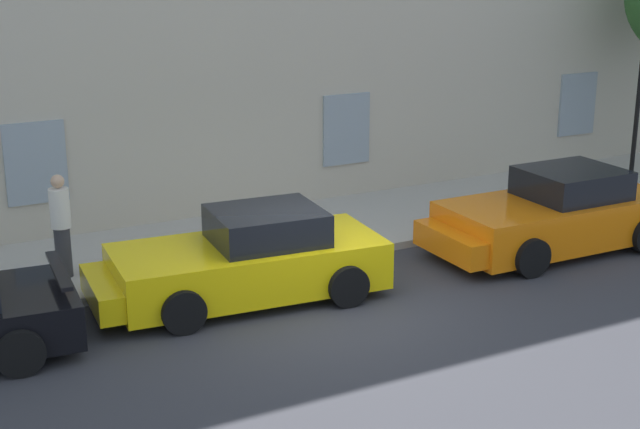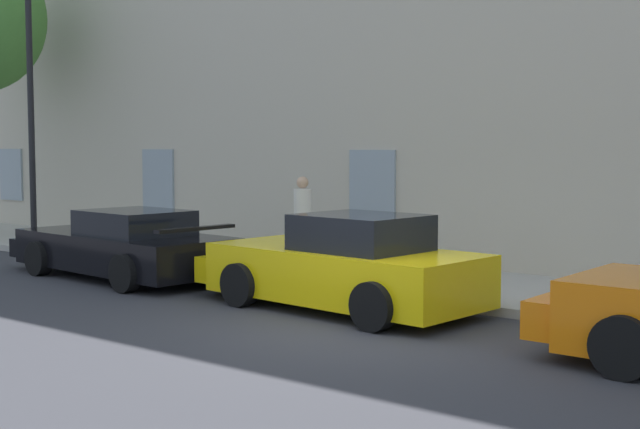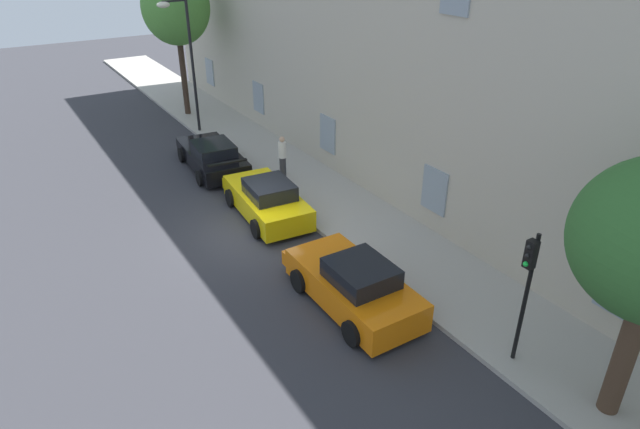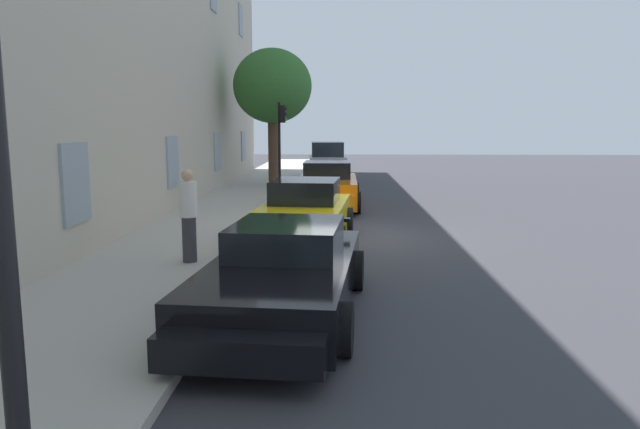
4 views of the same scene
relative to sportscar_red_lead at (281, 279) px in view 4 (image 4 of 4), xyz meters
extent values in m
plane|color=#333338|center=(6.07, -0.97, -0.57)|extent=(80.00, 80.00, 0.00)
cube|color=#A8A399|center=(6.07, 2.50, -0.50)|extent=(60.00, 3.25, 0.14)
cube|color=#8C99A3|center=(2.85, 4.09, 1.03)|extent=(1.10, 0.06, 1.50)
cube|color=#8C99A3|center=(9.29, 4.09, 1.03)|extent=(1.10, 0.06, 1.50)
cube|color=#8C99A3|center=(15.74, 4.09, 1.03)|extent=(1.10, 0.06, 1.50)
cube|color=#8C99A3|center=(22.18, 4.09, 1.03)|extent=(1.10, 0.06, 1.50)
cube|color=#8C99A3|center=(22.18, 4.09, 7.21)|extent=(1.10, 0.06, 1.50)
cube|color=black|center=(0.15, -0.01, -0.07)|extent=(4.69, 2.27, 0.65)
cube|color=black|center=(0.49, -0.04, 0.48)|extent=(1.94, 1.66, 0.44)
cube|color=black|center=(-1.84, 0.15, -0.15)|extent=(1.51, 1.85, 0.36)
cube|color=black|center=(2.24, -0.19, 0.48)|extent=(0.29, 1.62, 0.06)
cylinder|color=black|center=(-1.33, -0.84, -0.24)|extent=(0.67, 0.29, 0.65)
cylinder|color=black|center=(-1.17, 1.05, -0.24)|extent=(0.67, 0.29, 0.65)
cylinder|color=black|center=(1.48, -1.07, -0.24)|extent=(0.67, 0.29, 0.65)
cylinder|color=black|center=(1.64, 0.81, -0.24)|extent=(0.67, 0.29, 0.65)
cube|color=yellow|center=(5.21, 0.00, -0.03)|extent=(4.36, 2.17, 0.75)
cube|color=black|center=(5.53, -0.02, 0.60)|extent=(1.80, 1.59, 0.52)
cube|color=yellow|center=(3.36, 0.16, -0.12)|extent=(1.40, 1.77, 0.41)
cylinder|color=black|center=(3.83, -0.80, -0.24)|extent=(0.68, 0.29, 0.66)
cylinder|color=black|center=(3.98, 1.02, -0.24)|extent=(0.68, 0.29, 0.66)
cylinder|color=black|center=(6.44, -1.01, -0.24)|extent=(0.68, 0.29, 0.66)
cylinder|color=black|center=(6.59, 0.80, -0.24)|extent=(0.68, 0.29, 0.66)
cube|color=orange|center=(11.14, -0.41, -0.01)|extent=(4.29, 1.91, 0.80)
cube|color=black|center=(11.46, -0.42, 0.65)|extent=(1.72, 1.51, 0.52)
cube|color=orange|center=(9.26, -0.40, -0.11)|extent=(1.30, 1.73, 0.44)
cylinder|color=black|center=(9.81, -1.34, -0.23)|extent=(0.68, 0.25, 0.68)
cylinder|color=black|center=(9.83, 0.53, -0.23)|extent=(0.68, 0.25, 0.68)
cylinder|color=black|center=(12.46, -1.36, -0.23)|extent=(0.68, 0.25, 0.68)
cylinder|color=black|center=(12.48, 0.51, -0.23)|extent=(0.68, 0.25, 0.68)
cube|color=#B2B7BC|center=(20.65, -0.22, 0.06)|extent=(3.66, 1.88, 1.10)
cube|color=#1E232B|center=(20.65, -0.22, 0.95)|extent=(2.22, 1.60, 0.68)
cylinder|color=black|center=(21.67, 0.68, -0.27)|extent=(0.61, 0.23, 0.60)
cylinder|color=black|center=(21.76, -1.01, -0.27)|extent=(0.61, 0.23, 0.60)
cylinder|color=black|center=(19.53, 0.57, -0.27)|extent=(0.61, 0.23, 0.60)
cylinder|color=black|center=(19.62, -1.12, -0.27)|extent=(0.61, 0.23, 0.60)
cylinder|color=#473323|center=(17.14, 2.00, 1.10)|extent=(0.43, 0.43, 3.06)
ellipsoid|color=#2D6028|center=(17.14, 2.00, 3.71)|extent=(3.28, 3.28, 3.08)
cylinder|color=black|center=(15.01, 1.52, 1.27)|extent=(0.10, 0.10, 3.39)
cube|color=black|center=(15.01, 1.38, 2.51)|extent=(0.22, 0.20, 0.66)
sphere|color=black|center=(15.01, 1.27, 2.72)|extent=(0.12, 0.12, 0.12)
sphere|color=black|center=(15.01, 1.27, 2.51)|extent=(0.12, 0.12, 0.12)
sphere|color=green|center=(15.01, 1.27, 2.30)|extent=(0.12, 0.12, 0.12)
cylinder|color=#333338|center=(2.77, 1.98, 0.00)|extent=(0.31, 0.31, 0.85)
cylinder|color=silver|center=(2.77, 1.98, 0.75)|extent=(0.38, 0.38, 0.65)
sphere|color=tan|center=(2.77, 1.98, 1.20)|extent=(0.22, 0.22, 0.22)
camera|label=1|loc=(-0.25, -12.73, 5.01)|focal=52.23mm
camera|label=2|loc=(12.83, -10.24, 1.85)|focal=48.70mm
camera|label=3|loc=(20.98, -7.65, 8.68)|focal=30.70mm
camera|label=4|loc=(-7.89, -0.79, 2.10)|focal=33.10mm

